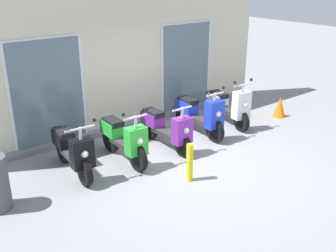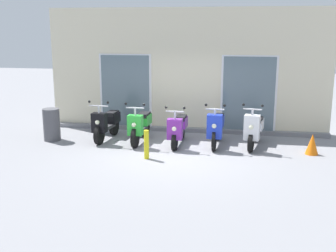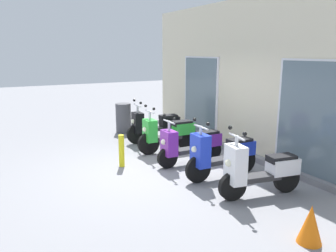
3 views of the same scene
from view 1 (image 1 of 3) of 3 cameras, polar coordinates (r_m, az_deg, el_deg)
The scene contains 9 objects.
ground_plane at distance 7.85m, azimuth 3.83°, elevation -5.19°, with size 40.00×40.00×0.00m, color gray.
storefront_facade at distance 9.25m, azimuth -6.84°, elevation 10.39°, with size 8.36×0.50×3.64m.
scooter_black at distance 7.45m, azimuth -13.51°, elevation -3.35°, with size 0.60×1.60×1.18m.
scooter_green at distance 7.76m, azimuth -6.42°, elevation -1.75°, with size 0.55×1.59×1.19m.
scooter_purple at distance 8.31m, azimuth -0.28°, elevation -0.20°, with size 0.53×1.59×1.14m.
scooter_blue at distance 8.95m, azimuth 4.55°, elevation 1.78°, with size 0.53×1.61×1.21m.
scooter_white at distance 9.65m, azimuth 8.71°, elevation 2.92°, with size 0.62×1.55×1.23m.
curb_bollard at distance 7.05m, azimuth 3.11°, elevation -5.25°, with size 0.12×0.12×0.70m, color yellow.
traffic_cone at distance 10.50m, azimuth 15.66°, elevation 2.65°, with size 0.32×0.32×0.52m, color orange.
Camera 1 is at (-4.74, -5.15, 3.54)m, focal length 42.67 mm.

